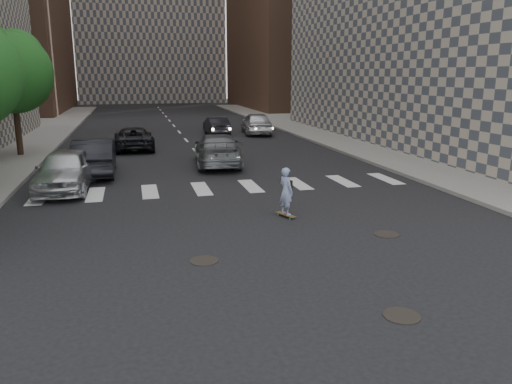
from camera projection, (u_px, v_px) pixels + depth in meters
ground at (298, 272)px, 11.43m from camera, size 160.00×160.00×0.00m
sidewalk_right at (407, 140)px, 33.68m from camera, size 13.00×80.00×0.15m
tree_c at (13, 69)px, 26.22m from camera, size 4.20×4.20×6.60m
manhole_a at (402, 316)px, 9.34m from camera, size 0.70×0.70×0.02m
manhole_b at (204, 261)px, 12.09m from camera, size 0.70×0.70×0.02m
manhole_c at (387, 234)px, 14.08m from camera, size 0.70×0.70×0.02m
skateboarder at (286, 191)px, 15.64m from camera, size 0.55×0.81×1.59m
silver_sedan at (65, 170)px, 19.25m from camera, size 2.19×4.81×1.60m
traffic_car_a at (95, 157)px, 22.29m from camera, size 1.74×4.94×1.62m
traffic_car_b at (217, 150)px, 24.58m from camera, size 2.69×5.57×1.56m
traffic_car_c at (134, 138)px, 29.72m from camera, size 2.32×4.88×1.34m
traffic_car_d at (256, 123)px, 37.24m from camera, size 2.46×5.03×1.65m
traffic_car_e at (216, 126)px, 36.90m from camera, size 1.48×4.06×1.33m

